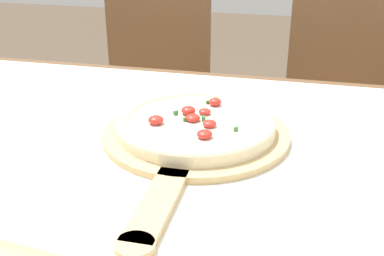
{
  "coord_description": "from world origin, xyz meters",
  "views": [
    {
      "loc": [
        0.2,
        -0.68,
        1.13
      ],
      "look_at": [
        0.03,
        0.04,
        0.79
      ],
      "focal_mm": 45.0,
      "sensor_mm": 36.0,
      "label": 1
    }
  ],
  "objects_px": {
    "pizza_peel": "(193,139)",
    "pizza": "(196,124)",
    "chair_left": "(151,96)",
    "chair_right": "(342,112)"
  },
  "relations": [
    {
      "from": "pizza_peel",
      "to": "pizza",
      "type": "height_order",
      "value": "pizza"
    },
    {
      "from": "pizza_peel",
      "to": "pizza",
      "type": "xyz_separation_m",
      "value": [
        -0.0,
        0.02,
        0.02
      ]
    },
    {
      "from": "chair_left",
      "to": "pizza_peel",
      "type": "bearing_deg",
      "value": -63.86
    },
    {
      "from": "chair_left",
      "to": "chair_right",
      "type": "distance_m",
      "value": 0.66
    },
    {
      "from": "pizza_peel",
      "to": "chair_left",
      "type": "relative_size",
      "value": 0.57
    },
    {
      "from": "pizza",
      "to": "chair_left",
      "type": "distance_m",
      "value": 0.88
    },
    {
      "from": "chair_left",
      "to": "chair_right",
      "type": "bearing_deg",
      "value": 2.92
    },
    {
      "from": "pizza_peel",
      "to": "chair_left",
      "type": "xyz_separation_m",
      "value": [
        -0.34,
        0.79,
        -0.24
      ]
    },
    {
      "from": "chair_right",
      "to": "pizza_peel",
      "type": "bearing_deg",
      "value": -111.58
    },
    {
      "from": "pizza_peel",
      "to": "chair_left",
      "type": "bearing_deg",
      "value": 113.23
    }
  ]
}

